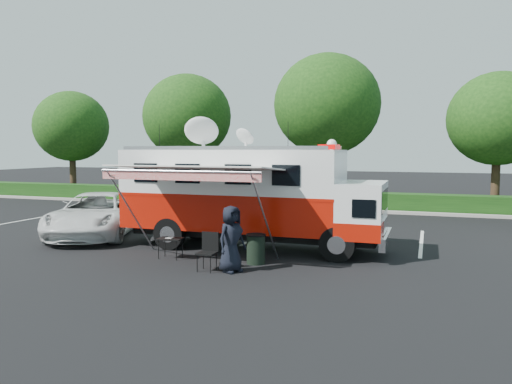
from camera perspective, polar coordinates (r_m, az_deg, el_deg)
ground_plane at (r=17.19m, az=-0.55°, el=-6.46°), size 120.00×120.00×0.00m
back_border at (r=29.17m, az=10.29°, el=8.04°), size 60.00×6.14×8.87m
stall_lines at (r=20.14m, az=1.00°, el=-4.75°), size 24.12×5.50×0.01m
command_truck at (r=16.95m, az=-0.81°, el=-0.31°), size 8.99×2.47×4.32m
awning at (r=14.84m, az=-7.14°, el=2.50°), size 4.91×2.54×2.96m
white_suv at (r=20.59m, az=-17.66°, el=-4.78°), size 4.69×6.62×1.67m
person at (r=14.03m, az=-2.82°, el=-9.09°), size 0.91×1.07×1.85m
folding_table at (r=15.77m, az=-9.76°, el=-5.39°), size 0.81×0.61×0.64m
folding_chair at (r=14.14m, az=-5.44°, el=-6.37°), size 0.51×0.54×1.06m
trash_bin at (r=14.88m, az=-0.01°, el=-6.51°), size 0.59×0.59×0.88m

